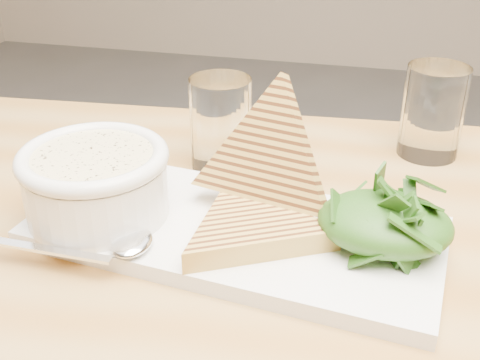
% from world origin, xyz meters
% --- Properties ---
extents(table_top, '(1.17, 0.83, 0.04)m').
position_xyz_m(table_top, '(-0.20, -0.02, 0.76)').
color(table_top, '#A37B42').
rests_on(table_top, ground).
extents(table_leg_bl, '(0.06, 0.06, 0.74)m').
position_xyz_m(table_leg_bl, '(-0.71, 0.30, 0.37)').
color(table_leg_bl, '#A37B42').
rests_on(table_leg_bl, ground).
extents(platter, '(0.38, 0.21, 0.02)m').
position_xyz_m(platter, '(-0.22, 0.05, 0.79)').
color(platter, white).
rests_on(platter, table_top).
extents(soup_bowl, '(0.13, 0.13, 0.05)m').
position_xyz_m(soup_bowl, '(-0.35, 0.04, 0.82)').
color(soup_bowl, white).
rests_on(soup_bowl, platter).
extents(soup, '(0.11, 0.11, 0.01)m').
position_xyz_m(soup, '(-0.35, 0.04, 0.85)').
color(soup, beige).
rests_on(soup, soup_bowl).
extents(bowl_rim, '(0.13, 0.13, 0.01)m').
position_xyz_m(bowl_rim, '(-0.35, 0.04, 0.85)').
color(bowl_rim, white).
rests_on(bowl_rim, soup_bowl).
extents(sandwich_flat, '(0.21, 0.21, 0.02)m').
position_xyz_m(sandwich_flat, '(-0.20, 0.04, 0.80)').
color(sandwich_flat, '#B58C3D').
rests_on(sandwich_flat, platter).
extents(sandwich_lean, '(0.18, 0.17, 0.18)m').
position_xyz_m(sandwich_lean, '(-0.20, 0.09, 0.84)').
color(sandwich_lean, '#B58C3D').
rests_on(sandwich_lean, sandwich_flat).
extents(salad_base, '(0.11, 0.09, 0.04)m').
position_xyz_m(salad_base, '(-0.09, 0.05, 0.82)').
color(salad_base, black).
rests_on(salad_base, platter).
extents(arugula_pile, '(0.11, 0.10, 0.05)m').
position_xyz_m(arugula_pile, '(-0.09, 0.05, 0.82)').
color(arugula_pile, '#366B1A').
rests_on(arugula_pile, platter).
extents(spoon_bowl, '(0.03, 0.05, 0.01)m').
position_xyz_m(spoon_bowl, '(-0.30, -0.00, 0.80)').
color(spoon_bowl, silver).
rests_on(spoon_bowl, platter).
extents(spoon_handle, '(0.11, 0.01, 0.00)m').
position_xyz_m(spoon_handle, '(-0.36, -0.03, 0.80)').
color(spoon_handle, silver).
rests_on(spoon_handle, platter).
extents(glass_near, '(0.07, 0.07, 0.10)m').
position_xyz_m(glass_near, '(-0.27, 0.19, 0.83)').
color(glass_near, white).
rests_on(glass_near, table_top).
extents(glass_far, '(0.07, 0.07, 0.10)m').
position_xyz_m(glass_far, '(-0.05, 0.27, 0.83)').
color(glass_far, white).
rests_on(glass_far, table_top).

